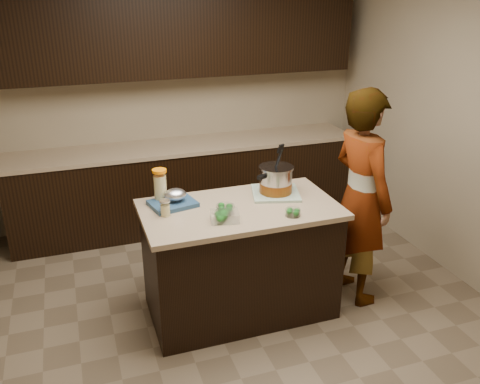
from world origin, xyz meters
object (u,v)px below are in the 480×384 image
object	(u,v)px
island	(240,260)
lemonade_pitcher	(160,187)
person	(361,198)
stock_pot	(276,181)

from	to	relation	value
island	lemonade_pitcher	world-z (taller)	lemonade_pitcher
person	stock_pot	bearing A→B (deg)	64.90
island	lemonade_pitcher	xyz separation A→B (m)	(-0.54, 0.28, 0.57)
lemonade_pitcher	island	bearing A→B (deg)	-27.40
island	person	world-z (taller)	person
stock_pot	lemonade_pitcher	bearing A→B (deg)	149.20
island	stock_pot	bearing A→B (deg)	22.41
stock_pot	lemonade_pitcher	xyz separation A→B (m)	(-0.88, 0.14, 0.01)
island	person	xyz separation A→B (m)	(0.98, -0.08, 0.42)
lemonade_pitcher	person	size ratio (longest dim) A/B	0.15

